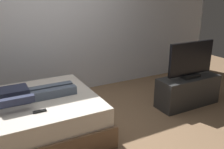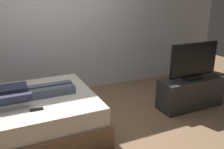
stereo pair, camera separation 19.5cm
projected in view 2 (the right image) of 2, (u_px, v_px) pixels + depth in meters
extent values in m
plane|color=#8C6B4C|center=(91.00, 134.00, 3.37)|extent=(10.00, 10.00, 0.00)
cube|color=silver|center=(77.00, 17.00, 4.52)|extent=(6.40, 0.10, 2.80)
cube|color=brown|center=(21.00, 127.00, 3.27)|extent=(2.02, 1.52, 0.30)
cube|color=silver|center=(18.00, 108.00, 3.18)|extent=(1.94, 1.44, 0.24)
cube|color=#2D334C|center=(8.00, 94.00, 3.10)|extent=(0.48, 0.28, 0.18)
cube|color=slate|center=(52.00, 92.00, 3.25)|extent=(0.60, 0.11, 0.11)
cube|color=slate|center=(50.00, 88.00, 3.39)|extent=(0.60, 0.11, 0.11)
cube|color=#2D334C|center=(14.00, 99.00, 2.87)|extent=(0.40, 0.08, 0.08)
cube|color=black|center=(37.00, 109.00, 2.87)|extent=(0.15, 0.04, 0.02)
cube|color=#2D2D2D|center=(190.00, 93.00, 4.11)|extent=(1.10, 0.40, 0.50)
cube|color=black|center=(192.00, 77.00, 4.02)|extent=(0.32, 0.20, 0.05)
cube|color=black|center=(194.00, 59.00, 3.93)|extent=(0.88, 0.05, 0.54)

